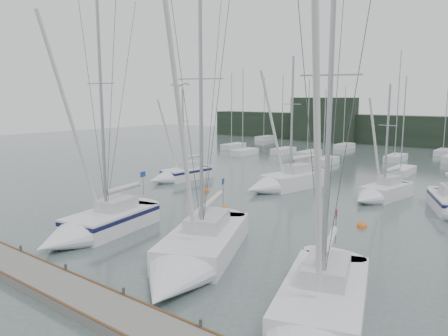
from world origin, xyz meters
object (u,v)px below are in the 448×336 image
object	(u,v)px
sailboat_mid_b	(281,183)
buoy_a	(224,209)
sailboat_near_right	(316,325)
buoy_c	(206,192)
sailboat_near_center	(191,258)
sailboat_mid_a	(177,175)
sailboat_mid_c	(378,194)
buoy_b	(362,227)
sailboat_near_left	(92,227)

from	to	relation	value
sailboat_mid_b	buoy_a	xyz separation A→B (m)	(0.11, -8.22, -0.62)
sailboat_near_right	buoy_c	distance (m)	23.77
sailboat_near_right	sailboat_mid_b	distance (m)	24.15
sailboat_near_center	sailboat_mid_a	size ratio (longest dim) A/B	1.59
sailboat_mid_c	buoy_b	size ratio (longest dim) A/B	15.20
sailboat_mid_a	sailboat_mid_b	bearing A→B (deg)	19.34
sailboat_mid_b	sailboat_mid_c	size ratio (longest dim) A/B	1.27
sailboat_near_right	sailboat_mid_c	distance (m)	22.02
sailboat_near_right	sailboat_mid_b	world-z (taller)	sailboat_near_right
sailboat_mid_b	buoy_c	world-z (taller)	sailboat_mid_b
buoy_b	buoy_c	size ratio (longest dim) A/B	1.08
sailboat_near_center	buoy_b	size ratio (longest dim) A/B	23.76
sailboat_near_center	sailboat_near_right	bearing A→B (deg)	-39.37
sailboat_mid_c	buoy_c	world-z (taller)	sailboat_mid_c
sailboat_near_center	sailboat_near_right	size ratio (longest dim) A/B	1.02
sailboat_near_center	buoy_a	size ratio (longest dim) A/B	31.08
sailboat_near_right	sailboat_mid_c	world-z (taller)	sailboat_near_right
sailboat_mid_a	sailboat_mid_c	bearing A→B (deg)	16.98
buoy_a	buoy_c	distance (m)	6.00
sailboat_mid_a	buoy_a	size ratio (longest dim) A/B	19.59
sailboat_near_right	buoy_a	bearing A→B (deg)	120.06
sailboat_near_center	sailboat_mid_a	bearing A→B (deg)	111.43
sailboat_near_right	buoy_c	xyz separation A→B (m)	(-17.99, 15.52, -0.56)
sailboat_mid_a	buoy_b	xyz separation A→B (m)	(19.93, -3.98, -0.54)
sailboat_mid_a	buoy_c	distance (m)	5.88
sailboat_near_center	sailboat_near_left	bearing A→B (deg)	155.75
sailboat_mid_c	buoy_a	bearing A→B (deg)	-120.05
sailboat_near_center	sailboat_mid_a	world-z (taller)	sailboat_near_center
buoy_a	buoy_c	world-z (taller)	buoy_c
sailboat_near_left	buoy_b	xyz separation A→B (m)	(11.63, 11.64, -0.60)
sailboat_near_left	sailboat_mid_a	size ratio (longest dim) A/B	1.55
sailboat_near_left	sailboat_near_right	distance (m)	15.29
sailboat_near_left	sailboat_mid_b	size ratio (longest dim) A/B	1.20
sailboat_mid_a	sailboat_mid_b	size ratio (longest dim) A/B	0.77
sailboat_mid_a	sailboat_mid_c	size ratio (longest dim) A/B	0.99
buoy_b	sailboat_near_center	bearing A→B (deg)	-108.57
sailboat_mid_c	sailboat_mid_b	bearing A→B (deg)	-161.12
sailboat_mid_b	sailboat_mid_c	world-z (taller)	sailboat_mid_b
sailboat_near_center	buoy_b	world-z (taller)	sailboat_near_center
sailboat_near_left	buoy_c	xyz separation A→B (m)	(-2.83, 13.53, -0.60)
sailboat_mid_b	buoy_a	bearing A→B (deg)	-76.71
buoy_a	buoy_b	bearing A→B (deg)	9.92
sailboat_mid_a	buoy_c	world-z (taller)	sailboat_mid_a
sailboat_near_center	sailboat_mid_c	bearing A→B (deg)	59.02
sailboat_near_center	sailboat_mid_c	size ratio (longest dim) A/B	1.56
sailboat_near_left	buoy_b	world-z (taller)	sailboat_near_left
sailboat_near_left	sailboat_mid_c	xyz separation A→B (m)	(10.00, 19.42, -0.08)
sailboat_near_left	sailboat_mid_c	size ratio (longest dim) A/B	1.53
sailboat_near_right	buoy_a	distance (m)	17.79
sailboat_near_right	buoy_c	world-z (taller)	sailboat_near_right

